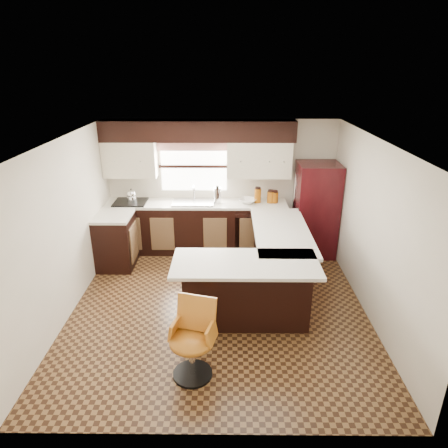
{
  "coord_description": "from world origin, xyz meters",
  "views": [
    {
      "loc": [
        0.12,
        -4.99,
        3.31
      ],
      "look_at": [
        0.07,
        0.45,
        1.11
      ],
      "focal_mm": 32.0,
      "sensor_mm": 36.0,
      "label": 1
    }
  ],
  "objects_px": {
    "peninsula_long": "(277,259)",
    "bar_chair": "(192,342)",
    "refrigerator": "(316,210)",
    "peninsula_return": "(246,292)"
  },
  "relations": [
    {
      "from": "peninsula_long",
      "to": "bar_chair",
      "type": "bearing_deg",
      "value": -119.87
    },
    {
      "from": "peninsula_long",
      "to": "bar_chair",
      "type": "xyz_separation_m",
      "value": [
        -1.17,
        -2.04,
        0.01
      ]
    },
    {
      "from": "bar_chair",
      "to": "refrigerator",
      "type": "bearing_deg",
      "value": 73.26
    },
    {
      "from": "peninsula_long",
      "to": "bar_chair",
      "type": "height_order",
      "value": "bar_chair"
    },
    {
      "from": "peninsula_long",
      "to": "bar_chair",
      "type": "distance_m",
      "value": 2.35
    },
    {
      "from": "bar_chair",
      "to": "peninsula_long",
      "type": "bearing_deg",
      "value": 75.13
    },
    {
      "from": "refrigerator",
      "to": "peninsula_long",
      "type": "bearing_deg",
      "value": -124.81
    },
    {
      "from": "refrigerator",
      "to": "bar_chair",
      "type": "xyz_separation_m",
      "value": [
        -1.98,
        -3.21,
        -0.39
      ]
    },
    {
      "from": "peninsula_long",
      "to": "refrigerator",
      "type": "height_order",
      "value": "refrigerator"
    },
    {
      "from": "peninsula_return",
      "to": "bar_chair",
      "type": "height_order",
      "value": "bar_chair"
    }
  ]
}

